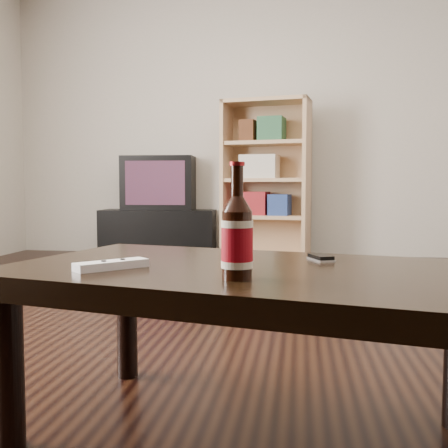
# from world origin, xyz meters

# --- Properties ---
(floor) EXTENTS (5.00, 6.00, 0.01)m
(floor) POSITION_xyz_m (0.00, 0.00, -0.01)
(floor) COLOR black
(floor) RESTS_ON ground
(wall_back) EXTENTS (5.00, 0.02, 2.70)m
(wall_back) POSITION_xyz_m (0.00, 3.01, 1.35)
(wall_back) COLOR beige
(wall_back) RESTS_ON ground
(tv_stand) EXTENTS (1.15, 0.62, 0.45)m
(tv_stand) POSITION_xyz_m (-0.99, 2.90, 0.23)
(tv_stand) COLOR black
(tv_stand) RESTS_ON floor
(tv) EXTENTS (0.73, 0.48, 0.53)m
(tv) POSITION_xyz_m (-0.99, 2.90, 0.72)
(tv) COLOR black
(tv) RESTS_ON tv_stand
(bookshelf) EXTENTS (0.84, 0.49, 1.48)m
(bookshelf) POSITION_xyz_m (0.09, 2.70, 0.77)
(bookshelf) COLOR tan
(bookshelf) RESTS_ON floor
(coffee_table) EXTENTS (1.37, 0.98, 0.46)m
(coffee_table) POSITION_xyz_m (0.26, -0.86, 0.40)
(coffee_table) COLOR black
(coffee_table) RESTS_ON floor
(beer_bottle) EXTENTS (0.08, 0.08, 0.27)m
(beer_bottle) POSITION_xyz_m (0.27, -1.05, 0.56)
(beer_bottle) COLOR black
(beer_bottle) RESTS_ON coffee_table
(phone) EXTENTS (0.08, 0.10, 0.02)m
(phone) POSITION_xyz_m (0.47, -0.71, 0.47)
(phone) COLOR #AFAFB1
(phone) RESTS_ON coffee_table
(remote) EXTENTS (0.17, 0.17, 0.02)m
(remote) POSITION_xyz_m (-0.07, -0.96, 0.47)
(remote) COLOR white
(remote) RESTS_ON coffee_table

